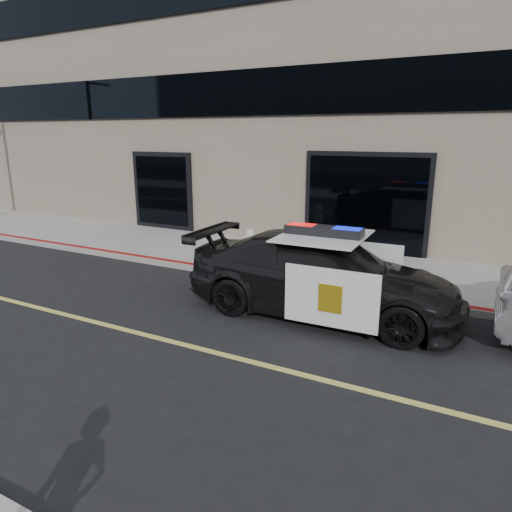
% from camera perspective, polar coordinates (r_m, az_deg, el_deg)
% --- Properties ---
extents(ground, '(120.00, 120.00, 0.00)m').
position_cam_1_polar(ground, '(6.74, 5.83, -14.58)').
color(ground, black).
rests_on(ground, ground).
extents(sidewalk_n, '(60.00, 3.50, 0.15)m').
position_cam_1_polar(sidewalk_n, '(11.40, 15.79, -2.14)').
color(sidewalk_n, gray).
rests_on(sidewalk_n, ground).
extents(building_n, '(60.00, 7.00, 12.00)m').
position_cam_1_polar(building_n, '(16.34, 21.67, 23.44)').
color(building_n, '#756856').
rests_on(building_n, ground).
extents(police_car, '(2.50, 5.26, 1.69)m').
position_cam_1_polar(police_car, '(8.67, 8.29, -2.34)').
color(police_car, black).
rests_on(police_car, ground).
extents(fire_hydrant, '(0.40, 0.55, 0.88)m').
position_cam_1_polar(fire_hydrant, '(11.55, -0.72, 1.17)').
color(fire_hydrant, silver).
rests_on(fire_hydrant, sidewalk_n).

